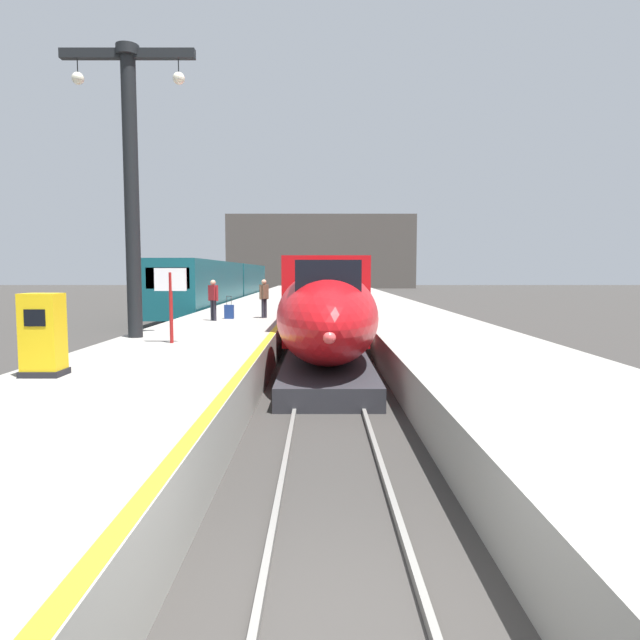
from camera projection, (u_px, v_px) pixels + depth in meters
ground_plane at (341, 636)px, 4.68m from camera, size 260.00×260.00×0.00m
platform_left at (244, 320)px, 29.28m from camera, size 4.80×110.00×1.05m
platform_right at (398, 320)px, 29.32m from camera, size 4.80×110.00×1.05m
platform_left_safety_stripe at (288, 310)px, 29.25m from camera, size 0.20×107.80×0.01m
rail_main_left at (308, 324)px, 32.08m from camera, size 0.08×110.00×0.12m
rail_main_right at (334, 324)px, 32.08m from camera, size 0.08×110.00×0.12m
rail_secondary_left at (167, 324)px, 32.04m from camera, size 0.08×110.00×0.12m
rail_secondary_right at (193, 324)px, 32.05m from camera, size 0.08×110.00×0.12m
highspeed_train_main at (320, 285)px, 48.86m from camera, size 2.92×76.34×3.60m
regional_train_adjacent at (224, 283)px, 46.91m from camera, size 2.85×36.60×3.80m
station_column_mid at (128, 163)px, 16.72m from camera, size 4.00×0.68×8.70m
passenger_near_edge at (261, 295)px, 24.40m from camera, size 0.39×0.49×1.69m
passenger_mid_platform at (211, 297)px, 22.98m from camera, size 0.46×0.41×1.69m
rolling_suitcase at (227, 312)px, 24.00m from camera, size 0.40×0.22×0.98m
ticket_machine_yellow at (40, 338)px, 10.72m from camera, size 0.76×0.62×1.60m
departure_info_board at (168, 290)px, 15.65m from camera, size 0.90×0.10×2.12m
terminus_back_wall at (318, 251)px, 105.71m from camera, size 36.00×2.00×14.00m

